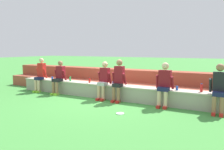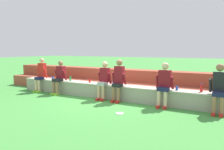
# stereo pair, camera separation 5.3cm
# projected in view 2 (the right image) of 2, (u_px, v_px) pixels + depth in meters

# --- Properties ---
(ground_plane) EXTENTS (80.00, 80.00, 0.00)m
(ground_plane) POSITION_uv_depth(u_px,v_px,m) (106.00, 100.00, 7.72)
(ground_plane) COLOR #428E3D
(stone_seating_wall) EXTENTS (8.11, 0.52, 0.52)m
(stone_seating_wall) POSITION_uv_depth(u_px,v_px,m) (109.00, 91.00, 7.89)
(stone_seating_wall) COLOR #A8A08E
(stone_seating_wall) RESTS_ON ground
(brick_bleachers) EXTENTS (11.46, 1.25, 0.97)m
(brick_bleachers) POSITION_uv_depth(u_px,v_px,m) (122.00, 83.00, 8.86)
(brick_bleachers) COLOR #A34D38
(brick_bleachers) RESTS_ON ground
(person_far_left) EXTENTS (0.49, 0.54, 1.42)m
(person_far_left) POSITION_uv_depth(u_px,v_px,m) (41.00, 74.00, 9.12)
(person_far_left) COLOR beige
(person_far_left) RESTS_ON ground
(person_left_of_center) EXTENTS (0.50, 0.60, 1.33)m
(person_left_of_center) POSITION_uv_depth(u_px,v_px,m) (59.00, 77.00, 8.63)
(person_left_of_center) COLOR #996B4C
(person_left_of_center) RESTS_ON ground
(person_center) EXTENTS (0.50, 0.55, 1.36)m
(person_center) POSITION_uv_depth(u_px,v_px,m) (104.00, 79.00, 7.69)
(person_center) COLOR #DBAD89
(person_center) RESTS_ON ground
(person_right_of_center) EXTENTS (0.50, 0.51, 1.44)m
(person_right_of_center) POSITION_uv_depth(u_px,v_px,m) (118.00, 79.00, 7.37)
(person_right_of_center) COLOR #996B4C
(person_right_of_center) RESTS_ON ground
(person_far_right) EXTENTS (0.55, 0.53, 1.38)m
(person_far_right) POSITION_uv_depth(u_px,v_px,m) (164.00, 83.00, 6.67)
(person_far_right) COLOR beige
(person_far_right) RESTS_ON ground
(person_rightmost_edge) EXTENTS (0.52, 0.57, 1.39)m
(person_rightmost_edge) POSITION_uv_depth(u_px,v_px,m) (219.00, 87.00, 5.94)
(person_rightmost_edge) COLOR #996B4C
(person_rightmost_edge) RESTS_ON ground
(water_bottle_center_gap) EXTENTS (0.08, 0.08, 0.25)m
(water_bottle_center_gap) POSITION_uv_depth(u_px,v_px,m) (201.00, 88.00, 6.42)
(water_bottle_center_gap) COLOR red
(water_bottle_center_gap) RESTS_ON stone_seating_wall
(water_bottle_mid_left) EXTENTS (0.08, 0.08, 0.22)m
(water_bottle_mid_left) POSITION_uv_depth(u_px,v_px,m) (70.00, 79.00, 8.61)
(water_bottle_mid_left) COLOR green
(water_bottle_mid_left) RESTS_ON stone_seating_wall
(water_bottle_mid_right) EXTENTS (0.08, 0.08, 0.20)m
(water_bottle_mid_right) POSITION_uv_depth(u_px,v_px,m) (90.00, 80.00, 8.19)
(water_bottle_mid_right) COLOR red
(water_bottle_mid_right) RESTS_ON stone_seating_wall
(plastic_cup_middle) EXTENTS (0.08, 0.08, 0.12)m
(plastic_cup_middle) POSITION_uv_depth(u_px,v_px,m) (113.00, 83.00, 7.70)
(plastic_cup_middle) COLOR blue
(plastic_cup_middle) RESTS_ON stone_seating_wall
(plastic_cup_right_end) EXTENTS (0.08, 0.08, 0.11)m
(plastic_cup_right_end) POSITION_uv_depth(u_px,v_px,m) (53.00, 78.00, 9.19)
(plastic_cup_right_end) COLOR blue
(plastic_cup_right_end) RESTS_ON stone_seating_wall
(plastic_cup_left_end) EXTENTS (0.08, 0.08, 0.12)m
(plastic_cup_left_end) POSITION_uv_depth(u_px,v_px,m) (177.00, 88.00, 6.71)
(plastic_cup_left_end) COLOR blue
(plastic_cup_left_end) RESTS_ON stone_seating_wall
(frisbee) EXTENTS (0.23, 0.23, 0.02)m
(frisbee) POSITION_uv_depth(u_px,v_px,m) (120.00, 113.00, 6.01)
(frisbee) COLOR white
(frisbee) RESTS_ON ground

